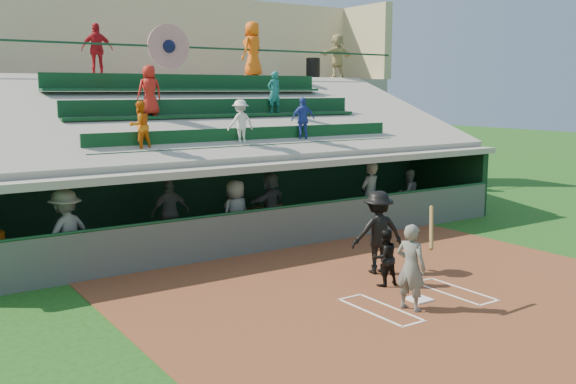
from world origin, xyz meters
TOP-DOWN VIEW (x-y plane):
  - ground at (0.00, 0.00)m, footprint 100.00×100.00m
  - dirt_slab at (0.00, 0.50)m, footprint 11.00×9.00m
  - home_plate at (0.00, 0.00)m, footprint 0.43×0.43m
  - batters_box_chalk at (0.00, 0.00)m, footprint 2.65×1.85m
  - dugout_floor at (0.00, 6.75)m, footprint 16.00×3.50m
  - concourse_slab at (0.00, 13.50)m, footprint 20.00×3.00m
  - grandstand at (-0.01, 10.52)m, footprint 20.40×10.40m
  - batter_at_plate at (-0.55, -0.31)m, footprint 0.90×0.77m
  - catcher at (0.07, 1.10)m, footprint 0.65×0.54m
  - home_umpire at (0.61, 1.93)m, footprint 1.37×1.02m
  - dugout_bench at (0.16, 7.89)m, footprint 14.52×5.49m
  - dugout_player_a at (-5.35, 5.56)m, footprint 1.44×1.17m
  - dugout_player_b at (-2.33, 6.80)m, footprint 1.07×0.45m
  - dugout_player_c at (-0.96, 5.71)m, footprint 0.99×0.77m
  - dugout_player_d at (0.97, 7.07)m, footprint 1.65×1.13m
  - dugout_player_e at (3.54, 5.59)m, footprint 0.81×0.62m
  - dugout_player_f at (5.67, 6.15)m, footprint 0.84×0.70m
  - trash_bin at (7.07, 13.39)m, footprint 0.58×0.58m
  - concourse_staff_a at (-2.29, 12.46)m, footprint 1.06×0.64m
  - concourse_staff_b at (3.37, 12.09)m, footprint 1.17×1.00m
  - concourse_staff_c at (7.40, 12.19)m, footprint 1.68×0.59m

SIDE VIEW (x-z plane):
  - ground at x=0.00m, z-range 0.00..0.00m
  - dirt_slab at x=0.00m, z-range 0.00..0.02m
  - dugout_floor at x=0.00m, z-range 0.00..0.04m
  - batters_box_chalk at x=0.00m, z-range 0.02..0.03m
  - home_plate at x=0.00m, z-range 0.02..0.05m
  - dugout_bench at x=0.16m, z-range 0.04..0.50m
  - catcher at x=0.07m, z-range 0.02..1.25m
  - dugout_player_f at x=5.67m, z-range 0.04..1.61m
  - batter_at_plate at x=-0.55m, z-range -0.12..1.84m
  - dugout_player_d at x=0.97m, z-range 0.04..1.75m
  - dugout_player_c at x=-0.96m, z-range 0.04..1.84m
  - dugout_player_b at x=-2.33m, z-range 0.04..1.85m
  - home_umpire at x=0.61m, z-range 0.02..1.91m
  - dugout_player_a at x=-5.35m, z-range 0.04..1.98m
  - dugout_player_e at x=3.54m, z-range 0.04..2.03m
  - grandstand at x=-0.01m, z-range -1.64..6.16m
  - concourse_slab at x=0.00m, z-range 0.00..4.60m
  - trash_bin at x=7.07m, z-range 4.60..5.47m
  - concourse_staff_a at x=-2.29m, z-range 4.60..6.30m
  - concourse_staff_c at x=7.40m, z-range 4.60..6.39m
  - concourse_staff_b at x=3.37m, z-range 4.60..6.63m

